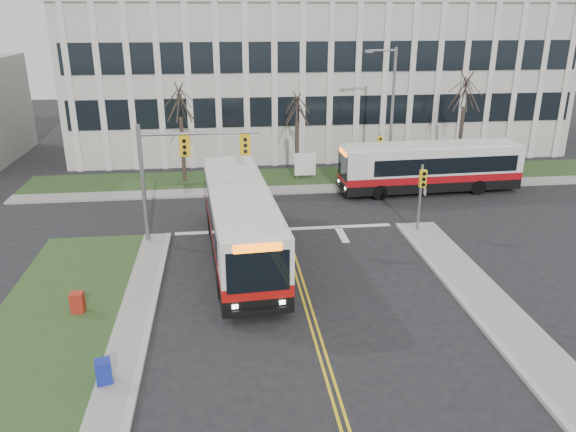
# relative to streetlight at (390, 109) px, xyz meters

# --- Properties ---
(ground) EXTENTS (120.00, 120.00, 0.00)m
(ground) POSITION_rel_streetlight_xyz_m (-8.03, -16.20, -5.19)
(ground) COLOR black
(ground) RESTS_ON ground
(grass_verge) EXTENTS (5.00, 26.00, 0.12)m
(grass_verge) POSITION_rel_streetlight_xyz_m (-18.03, -21.20, -5.13)
(grass_verge) COLOR #2A491F
(grass_verge) RESTS_ON ground
(sidewalk_west) EXTENTS (1.20, 26.00, 0.14)m
(sidewalk_west) POSITION_rel_streetlight_xyz_m (-15.03, -21.20, -5.12)
(sidewalk_west) COLOR #9E9B93
(sidewalk_west) RESTS_ON ground
(sidewalk_east) EXTENTS (2.00, 26.00, 0.14)m
(sidewalk_east) POSITION_rel_streetlight_xyz_m (-0.53, -21.20, -5.12)
(sidewalk_east) COLOR #9E9B93
(sidewalk_east) RESTS_ON ground
(sidewalk_cross) EXTENTS (44.00, 1.60, 0.14)m
(sidewalk_cross) POSITION_rel_streetlight_xyz_m (-3.03, -1.00, -5.12)
(sidewalk_cross) COLOR #9E9B93
(sidewalk_cross) RESTS_ON ground
(building_lawn) EXTENTS (44.00, 5.00, 0.12)m
(building_lawn) POSITION_rel_streetlight_xyz_m (-3.03, 1.80, -5.13)
(building_lawn) COLOR #2A491F
(building_lawn) RESTS_ON ground
(office_building) EXTENTS (40.00, 16.00, 12.00)m
(office_building) POSITION_rel_streetlight_xyz_m (-3.03, 13.80, 0.81)
(office_building) COLOR beige
(office_building) RESTS_ON ground
(mast_arm_signal) EXTENTS (6.11, 0.38, 6.20)m
(mast_arm_signal) POSITION_rel_streetlight_xyz_m (-13.65, -9.04, -0.94)
(mast_arm_signal) COLOR slate
(mast_arm_signal) RESTS_ON ground
(signal_pole_near) EXTENTS (0.34, 0.39, 3.80)m
(signal_pole_near) POSITION_rel_streetlight_xyz_m (-0.83, -9.30, -2.69)
(signal_pole_near) COLOR slate
(signal_pole_near) RESTS_ON ground
(signal_pole_far) EXTENTS (0.34, 0.39, 3.80)m
(signal_pole_far) POSITION_rel_streetlight_xyz_m (-0.83, -0.80, -2.69)
(signal_pole_far) COLOR slate
(signal_pole_far) RESTS_ON ground
(streetlight) EXTENTS (2.15, 0.25, 9.20)m
(streetlight) POSITION_rel_streetlight_xyz_m (0.00, 0.00, 0.00)
(streetlight) COLOR slate
(streetlight) RESTS_ON ground
(directory_sign) EXTENTS (1.50, 0.12, 2.00)m
(directory_sign) POSITION_rel_streetlight_xyz_m (-5.53, 1.30, -4.02)
(directory_sign) COLOR slate
(directory_sign) RESTS_ON ground
(tree_left) EXTENTS (1.80, 1.80, 7.70)m
(tree_left) POSITION_rel_streetlight_xyz_m (-14.03, 1.80, 0.32)
(tree_left) COLOR #42352B
(tree_left) RESTS_ON ground
(tree_mid) EXTENTS (1.80, 1.80, 6.82)m
(tree_mid) POSITION_rel_streetlight_xyz_m (-6.03, 2.00, -0.31)
(tree_mid) COLOR #42352B
(tree_mid) RESTS_ON ground
(tree_right) EXTENTS (1.80, 1.80, 8.25)m
(tree_right) POSITION_rel_streetlight_xyz_m (5.97, 1.80, 0.71)
(tree_right) COLOR #42352B
(tree_right) RESTS_ON ground
(bus_main) EXTENTS (3.68, 13.07, 3.44)m
(bus_main) POSITION_rel_streetlight_xyz_m (-10.55, -11.34, -3.47)
(bus_main) COLOR silver
(bus_main) RESTS_ON ground
(bus_cross) EXTENTS (11.99, 3.12, 3.17)m
(bus_cross) POSITION_rel_streetlight_xyz_m (2.29, -2.20, -3.61)
(bus_cross) COLOR silver
(bus_cross) RESTS_ON ground
(newspaper_box_blue) EXTENTS (0.60, 0.56, 0.95)m
(newspaper_box_blue) POSITION_rel_streetlight_xyz_m (-15.32, -21.07, -4.72)
(newspaper_box_blue) COLOR navy
(newspaper_box_blue) RESTS_ON ground
(newspaper_box_red) EXTENTS (0.51, 0.46, 0.95)m
(newspaper_box_red) POSITION_rel_streetlight_xyz_m (-17.22, -16.25, -4.72)
(newspaper_box_red) COLOR #A02214
(newspaper_box_red) RESTS_ON ground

